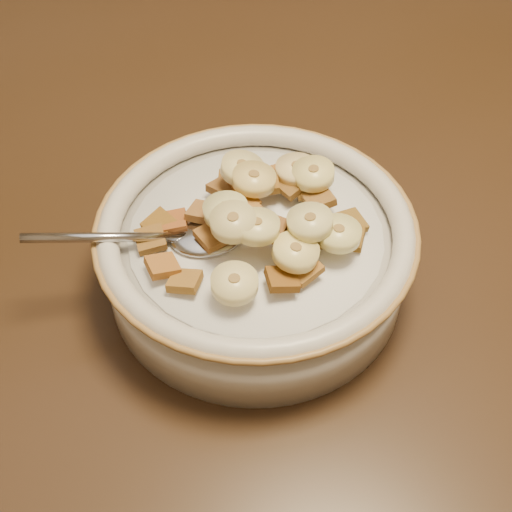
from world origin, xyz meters
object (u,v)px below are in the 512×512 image
object	(u,v)px
table	(306,132)
spoon	(207,236)
chair	(269,32)
cereal_bowl	(256,259)

from	to	relation	value
table	spoon	bearing A→B (deg)	-128.82
chair	cereal_bowl	world-z (taller)	chair
chair	spoon	xyz separation A→B (m)	(-0.31, -0.69, 0.29)
chair	table	bearing A→B (deg)	-105.56
chair	cereal_bowl	size ratio (longest dim) A/B	4.68
cereal_bowl	spoon	xyz separation A→B (m)	(-0.03, 0.01, 0.03)
chair	cereal_bowl	xyz separation A→B (m)	(-0.28, -0.70, 0.26)
cereal_bowl	spoon	size ratio (longest dim) A/B	4.17
chair	spoon	distance (m)	0.82
cereal_bowl	table	bearing A→B (deg)	56.62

